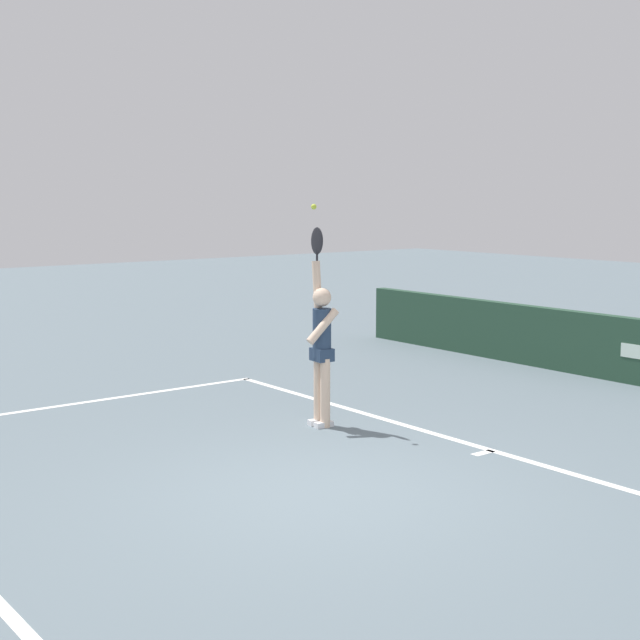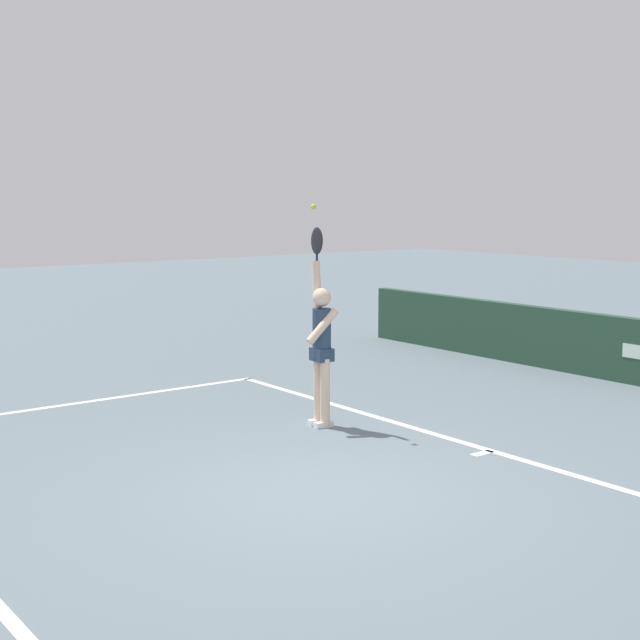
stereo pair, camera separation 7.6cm
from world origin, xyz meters
TOP-DOWN VIEW (x-y plane):
  - ground_plane at (0.00, 0.00)m, footprint 60.00×60.00m
  - court_lines at (0.00, -0.45)m, footprint 10.41×5.86m
  - tennis_player at (-2.08, 1.55)m, footprint 0.46×0.46m
  - tennis_ball at (-2.07, 1.42)m, footprint 0.07×0.07m

SIDE VIEW (x-z plane):
  - ground_plane at x=0.00m, z-range 0.00..0.00m
  - court_lines at x=0.00m, z-range 0.00..0.00m
  - tennis_player at x=-2.08m, z-range -0.21..2.30m
  - tennis_ball at x=-2.07m, z-range 2.72..2.78m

